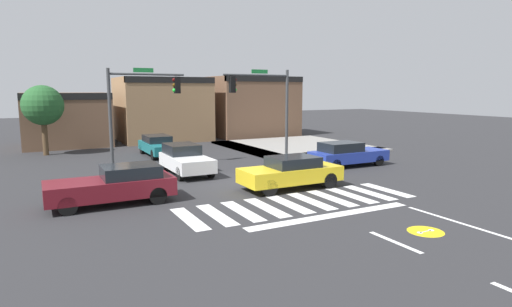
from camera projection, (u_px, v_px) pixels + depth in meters
name	position (u px, v px, depth m)	size (l,w,h in m)	color
ground_plane	(249.00, 181.00, 20.80)	(120.00, 120.00, 0.00)	#2B2B2D
crosswalk_near	(300.00, 202.00, 16.86)	(9.73, 2.91, 0.01)	silver
bike_detector_marking	(426.00, 231.00, 13.41)	(1.13, 1.13, 0.01)	yellow
curb_corner_northeast	(292.00, 147.00, 32.94)	(10.00, 10.60, 0.15)	gray
storefront_row	(176.00, 110.00, 38.06)	(23.77, 6.62, 5.67)	brown
traffic_signal_northeast	(264.00, 98.00, 26.13)	(4.44, 0.32, 5.66)	#383A3D
traffic_signal_northwest	(140.00, 100.00, 23.47)	(4.24, 0.32, 5.61)	#383A3D
car_blue	(347.00, 154.00, 24.83)	(4.65, 1.81, 1.43)	#23389E
car_maroon	(115.00, 185.00, 16.59)	(4.75, 1.91, 1.48)	maroon
car_white	(185.00, 159.00, 22.55)	(1.83, 4.11, 1.53)	white
car_teal	(158.00, 145.00, 28.71)	(1.76, 4.59, 1.37)	#196B70
car_yellow	(291.00, 172.00, 19.23)	(4.60, 1.87, 1.45)	gold
roadside_tree	(43.00, 106.00, 28.66)	(2.69, 2.69, 4.75)	#4C3823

